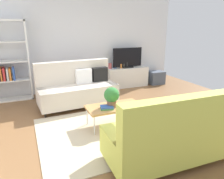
% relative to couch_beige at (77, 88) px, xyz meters
% --- Properties ---
extents(ground_plane, '(7.68, 7.68, 0.00)m').
position_rel_couch_beige_xyz_m(ground_plane, '(0.42, -1.40, -0.45)').
color(ground_plane, brown).
extents(wall_far, '(6.40, 0.12, 2.90)m').
position_rel_couch_beige_xyz_m(wall_far, '(0.42, 1.40, 1.00)').
color(wall_far, silver).
rests_on(wall_far, ground_plane).
extents(area_rug, '(2.90, 2.20, 0.01)m').
position_rel_couch_beige_xyz_m(area_rug, '(0.34, -1.62, -0.44)').
color(area_rug, beige).
rests_on(area_rug, ground_plane).
extents(couch_beige, '(1.95, 0.96, 1.10)m').
position_rel_couch_beige_xyz_m(couch_beige, '(0.00, 0.00, 0.00)').
color(couch_beige, beige).
rests_on(couch_beige, ground_plane).
extents(couch_green, '(1.93, 0.91, 1.10)m').
position_rel_couch_beige_xyz_m(couch_green, '(0.67, -2.84, -0.01)').
color(couch_green, '#C1CC51').
rests_on(couch_green, ground_plane).
extents(coffee_table, '(1.10, 0.56, 0.42)m').
position_rel_couch_beige_xyz_m(coffee_table, '(0.39, -1.42, -0.05)').
color(coffee_table, '#B7844C').
rests_on(coffee_table, ground_plane).
extents(tv_console, '(1.40, 0.44, 0.64)m').
position_rel_couch_beige_xyz_m(tv_console, '(1.93, 1.06, -0.13)').
color(tv_console, silver).
rests_on(tv_console, ground_plane).
extents(tv, '(1.00, 0.20, 0.64)m').
position_rel_couch_beige_xyz_m(tv, '(1.93, 1.04, 0.51)').
color(tv, black).
rests_on(tv, tv_console).
extents(bookshelf, '(1.10, 0.36, 2.10)m').
position_rel_couch_beige_xyz_m(bookshelf, '(-1.61, 1.08, 0.53)').
color(bookshelf, white).
rests_on(bookshelf, ground_plane).
extents(storage_trunk, '(0.52, 0.40, 0.44)m').
position_rel_couch_beige_xyz_m(storage_trunk, '(3.03, 0.96, -0.23)').
color(storage_trunk, '#4C5666').
rests_on(storage_trunk, ground_plane).
extents(potted_plant, '(0.30, 0.30, 0.40)m').
position_rel_couch_beige_xyz_m(potted_plant, '(0.31, -1.46, 0.20)').
color(potted_plant, brown).
rests_on(potted_plant, coffee_table).
extents(table_book_0, '(0.28, 0.23, 0.03)m').
position_rel_couch_beige_xyz_m(table_book_0, '(0.19, -1.51, -0.01)').
color(table_book_0, '#3F8C4C').
rests_on(table_book_0, coffee_table).
extents(table_book_1, '(0.27, 0.23, 0.03)m').
position_rel_couch_beige_xyz_m(table_book_1, '(0.19, -1.51, 0.02)').
color(table_book_1, '#3359B2').
rests_on(table_book_1, table_book_0).
extents(vase_0, '(0.11, 0.11, 0.18)m').
position_rel_couch_beige_xyz_m(vase_0, '(1.35, 1.11, 0.28)').
color(vase_0, '#B24C4C').
rests_on(vase_0, tv_console).
extents(vase_1, '(0.12, 0.12, 0.13)m').
position_rel_couch_beige_xyz_m(vase_1, '(1.52, 1.11, 0.26)').
color(vase_1, '#4C72B2').
rests_on(vase_1, tv_console).
extents(bottle_0, '(0.05, 0.05, 0.14)m').
position_rel_couch_beige_xyz_m(bottle_0, '(1.70, 1.02, 0.26)').
color(bottle_0, orange).
rests_on(bottle_0, tv_console).
extents(bottle_1, '(0.06, 0.06, 0.14)m').
position_rel_couch_beige_xyz_m(bottle_1, '(1.80, 1.02, 0.27)').
color(bottle_1, '#262626').
rests_on(bottle_1, tv_console).
extents(bottle_2, '(0.04, 0.04, 0.18)m').
position_rel_couch_beige_xyz_m(bottle_2, '(1.91, 1.02, 0.28)').
color(bottle_2, '#262626').
rests_on(bottle_2, tv_console).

